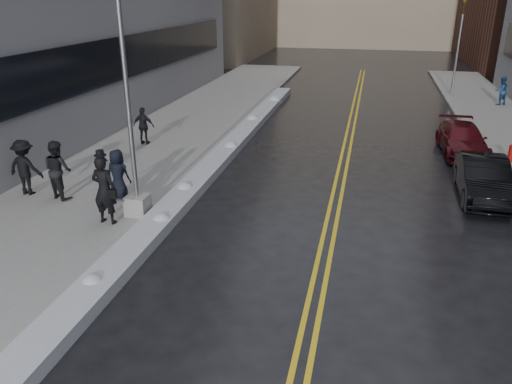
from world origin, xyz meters
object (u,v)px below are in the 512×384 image
Objects in this scene: lamppost at (131,139)px; pedestrian_d at (144,126)px; fire_hydrant at (512,152)px; pedestrian_east at (501,91)px; pedestrian_fedora at (104,190)px; pedestrian_b at (58,170)px; traffic_signal at (459,43)px; car_maroon at (462,140)px; pedestrian_e at (25,167)px; pedestrian_c at (118,174)px; car_black at (483,178)px.

pedestrian_d is (-3.00, 7.03, -1.56)m from lamppost.
fire_hydrant is 0.44× the size of pedestrian_east.
pedestrian_fedora is 2.81m from pedestrian_b.
fire_hydrant is 14.30m from traffic_signal.
pedestrian_fedora is at bearing -140.60° from car_maroon.
pedestrian_b is 1.04× the size of pedestrian_e.
pedestrian_b reaches higher than car_maroon.
traffic_signal is 4.24m from pedestrian_east.
pedestrian_east is (17.23, 18.80, -0.13)m from pedestrian_b.
pedestrian_fedora is 3.97m from pedestrian_e.
pedestrian_c is at bearing -172.04° from pedestrian_e.
pedestrian_d is at bearing -99.64° from pedestrian_e.
lamppost is 4.59× the size of pedestrian_c.
car_maroon is (11.22, 9.93, -0.56)m from pedestrian_fedora.
lamppost is at bearing -156.81° from car_black.
pedestrian_fedora is at bearing 22.42° from pedestrian_east.
lamppost reaches higher than pedestrian_d.
pedestrian_east reaches higher than fire_hydrant.
pedestrian_d is (-2.38, 7.78, -0.21)m from pedestrian_fedora.
pedestrian_d is (-14.80, -14.97, -2.43)m from traffic_signal.
lamppost reaches higher than pedestrian_c.
lamppost is 4.64× the size of pedestrian_d.
pedestrian_fedora is at bearing 160.41° from pedestrian_e.
pedestrian_d is 13.84m from car_black.
lamppost reaches higher than fire_hydrant.
car_black is (10.54, 4.14, -1.85)m from lamppost.
fire_hydrant is 15.61m from pedestrian_fedora.
pedestrian_b is at bearing -150.16° from car_maroon.
pedestrian_fedora is 1.06× the size of pedestrian_b.
pedestrian_fedora reaches higher than pedestrian_c.
pedestrian_d is at bearing -66.74° from pedestrian_b.
car_maroon is (0.07, 5.04, -0.06)m from car_black.
traffic_signal reaches higher than car_black.
pedestrian_b is 1.96m from pedestrian_c.
fire_hydrant is 0.18× the size of car_black.
pedestrian_c is at bearing -121.67° from traffic_signal.
pedestrian_b reaches higher than pedestrian_east.
fire_hydrant is (12.30, 8.00, -1.98)m from lamppost.
lamppost is at bearing -141.25° from car_maroon.
pedestrian_b reaches higher than car_black.
pedestrian_fedora is 0.48× the size of car_maroon.
car_black reaches higher than car_maroon.
pedestrian_e is at bearing -17.05° from pedestrian_fedora.
pedestrian_east reaches higher than pedestrian_d.
fire_hydrant is 15.14m from pedestrian_c.
car_black is (13.53, -2.89, -0.29)m from pedestrian_d.
car_black is at bearing -92.92° from car_maroon.
pedestrian_fedora reaches higher than pedestrian_b.
car_black is at bearing -161.46° from pedestrian_c.
pedestrian_east is at bearing 80.65° from fire_hydrant.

